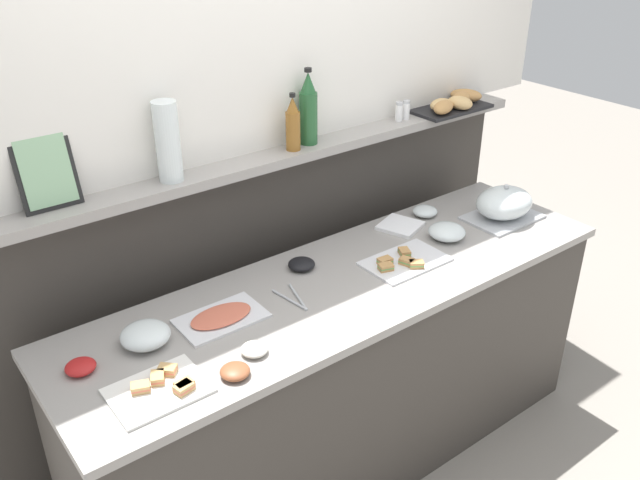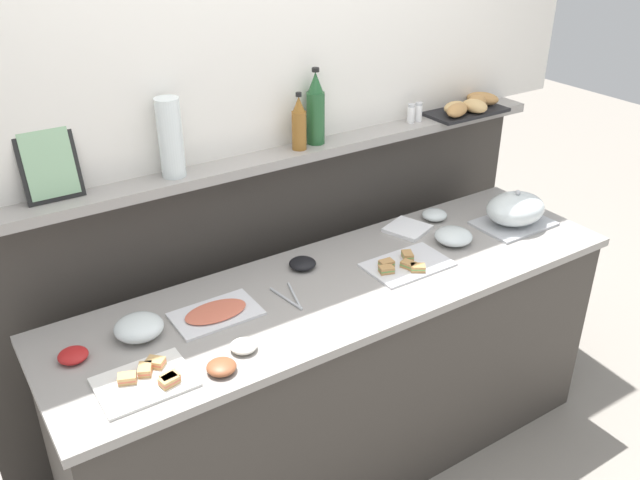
# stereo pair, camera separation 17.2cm
# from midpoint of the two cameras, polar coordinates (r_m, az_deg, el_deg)

# --- Properties ---
(ground_plane) EXTENTS (12.00, 12.00, 0.00)m
(ground_plane) POSITION_cam_midpoint_polar(r_m,az_deg,el_deg) (3.60, -5.65, -12.18)
(ground_plane) COLOR gray
(buffet_counter) EXTENTS (2.34, 0.67, 0.93)m
(buffet_counter) POSITION_cam_midpoint_polar(r_m,az_deg,el_deg) (2.91, 0.37, -11.28)
(buffet_counter) COLOR #3D3833
(buffet_counter) RESTS_ON ground_plane
(back_ledge_unit) EXTENTS (2.64, 0.22, 1.34)m
(back_ledge_unit) POSITION_cam_midpoint_polar(r_m,az_deg,el_deg) (3.13, -5.38, -3.18)
(back_ledge_unit) COLOR #3D3833
(back_ledge_unit) RESTS_ON ground_plane
(sandwich_platter_side) EXTENTS (0.34, 0.22, 0.04)m
(sandwich_platter_side) POSITION_cam_midpoint_polar(r_m,az_deg,el_deg) (2.77, 5.29, -1.82)
(sandwich_platter_side) COLOR silver
(sandwich_platter_side) RESTS_ON buffet_counter
(sandwich_platter_front) EXTENTS (0.29, 0.22, 0.04)m
(sandwich_platter_front) POSITION_cam_midpoint_polar(r_m,az_deg,el_deg) (2.19, -15.49, -11.93)
(sandwich_platter_front) COLOR white
(sandwich_platter_front) RESTS_ON buffet_counter
(cold_cuts_platter) EXTENTS (0.31, 0.19, 0.02)m
(cold_cuts_platter) POSITION_cam_midpoint_polar(r_m,az_deg,el_deg) (2.46, -10.32, -6.46)
(cold_cuts_platter) COLOR silver
(cold_cuts_platter) RESTS_ON buffet_counter
(serving_cloche) EXTENTS (0.34, 0.24, 0.17)m
(serving_cloche) POSITION_cam_midpoint_polar(r_m,az_deg,el_deg) (3.18, 13.73, 2.94)
(serving_cloche) COLOR #B7BABF
(serving_cloche) RESTS_ON buffet_counter
(glass_bowl_large) EXTENTS (0.16, 0.16, 0.06)m
(glass_bowl_large) POSITION_cam_midpoint_polar(r_m,az_deg,el_deg) (2.97, 8.99, 0.62)
(glass_bowl_large) COLOR silver
(glass_bowl_large) RESTS_ON buffet_counter
(glass_bowl_medium) EXTENTS (0.11, 0.11, 0.05)m
(glass_bowl_medium) POSITION_cam_midpoint_polar(r_m,az_deg,el_deg) (3.17, 7.28, 2.36)
(glass_bowl_medium) COLOR silver
(glass_bowl_medium) RESTS_ON buffet_counter
(glass_bowl_small) EXTENTS (0.17, 0.17, 0.07)m
(glass_bowl_small) POSITION_cam_midpoint_polar(r_m,az_deg,el_deg) (2.39, -16.51, -7.79)
(glass_bowl_small) COLOR silver
(glass_bowl_small) RESTS_ON buffet_counter
(condiment_bowl_dark) EXTENTS (0.10, 0.10, 0.03)m
(condiment_bowl_dark) POSITION_cam_midpoint_polar(r_m,az_deg,el_deg) (2.19, -9.44, -10.90)
(condiment_bowl_dark) COLOR brown
(condiment_bowl_dark) RESTS_ON buffet_counter
(condiment_bowl_cream) EXTENTS (0.11, 0.11, 0.04)m
(condiment_bowl_cream) POSITION_cam_midpoint_polar(r_m,az_deg,el_deg) (2.72, -3.38, -2.07)
(condiment_bowl_cream) COLOR black
(condiment_bowl_cream) RESTS_ON buffet_counter
(condiment_bowl_red) EXTENTS (0.10, 0.10, 0.03)m
(condiment_bowl_red) POSITION_cam_midpoint_polar(r_m,az_deg,el_deg) (2.34, -21.53, -9.94)
(condiment_bowl_red) COLOR red
(condiment_bowl_red) RESTS_ON buffet_counter
(condiment_bowl_teal) EXTENTS (0.09, 0.09, 0.03)m
(condiment_bowl_teal) POSITION_cam_midpoint_polar(r_m,az_deg,el_deg) (2.28, -7.74, -9.14)
(condiment_bowl_teal) COLOR silver
(condiment_bowl_teal) RESTS_ON buffet_counter
(serving_tongs) EXTENTS (0.08, 0.19, 0.01)m
(serving_tongs) POSITION_cam_midpoint_polar(r_m,az_deg,el_deg) (2.53, -4.14, -4.99)
(serving_tongs) COLOR #B7BABF
(serving_tongs) RESTS_ON buffet_counter
(napkin_stack) EXTENTS (0.22, 0.22, 0.02)m
(napkin_stack) POSITION_cam_midpoint_polar(r_m,az_deg,el_deg) (3.05, 5.16, 1.17)
(napkin_stack) COLOR white
(napkin_stack) RESTS_ON buffet_counter
(vinegar_bottle_amber) EXTENTS (0.06, 0.06, 0.24)m
(vinegar_bottle_amber) POSITION_cam_midpoint_polar(r_m,az_deg,el_deg) (2.77, -4.10, 9.60)
(vinegar_bottle_amber) COLOR #8E5B23
(vinegar_bottle_amber) RESTS_ON back_ledge_unit
(wine_bottle_green) EXTENTS (0.08, 0.08, 0.32)m
(wine_bottle_green) POSITION_cam_midpoint_polar(r_m,az_deg,el_deg) (2.83, -2.77, 10.83)
(wine_bottle_green) COLOR #23562D
(wine_bottle_green) RESTS_ON back_ledge_unit
(salt_shaker) EXTENTS (0.03, 0.03, 0.09)m
(salt_shaker) POSITION_cam_midpoint_polar(r_m,az_deg,el_deg) (3.15, 5.09, 10.68)
(salt_shaker) COLOR white
(salt_shaker) RESTS_ON back_ledge_unit
(pepper_shaker) EXTENTS (0.03, 0.03, 0.09)m
(pepper_shaker) POSITION_cam_midpoint_polar(r_m,az_deg,el_deg) (3.18, 5.69, 10.82)
(pepper_shaker) COLOR white
(pepper_shaker) RESTS_ON back_ledge_unit
(bread_basket) EXTENTS (0.40, 0.28, 0.08)m
(bread_basket) POSITION_cam_midpoint_polar(r_m,az_deg,el_deg) (3.35, 9.59, 11.27)
(bread_basket) COLOR black
(bread_basket) RESTS_ON back_ledge_unit
(framed_picture) EXTENTS (0.19, 0.08, 0.25)m
(framed_picture) POSITION_cam_midpoint_polar(r_m,az_deg,el_deg) (2.46, -23.95, 5.25)
(framed_picture) COLOR black
(framed_picture) RESTS_ON back_ledge_unit
(water_carafe) EXTENTS (0.09, 0.09, 0.30)m
(water_carafe) POSITION_cam_midpoint_polar(r_m,az_deg,el_deg) (2.53, -14.62, 7.97)
(water_carafe) COLOR silver
(water_carafe) RESTS_ON back_ledge_unit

